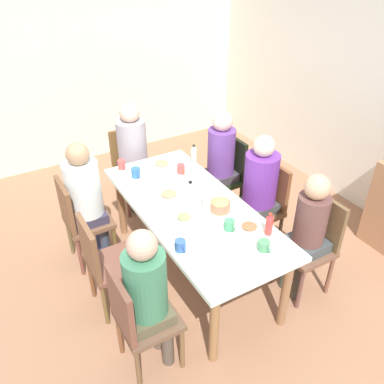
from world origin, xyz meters
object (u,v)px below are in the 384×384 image
object	(u,v)px
chair_6	(104,260)
chair_5	(131,164)
bottle_0	(269,225)
cup_5	(181,169)
chair_1	(265,203)
bottle_1	(207,199)
plate_2	(162,164)
bottle_3	(191,194)
bottle_2	(194,156)
person_5	(133,148)
person_1	(259,185)
person_3	(148,290)
bowl_0	(220,205)
person_4	(220,157)
plate_0	(169,195)
chair_3	(137,317)
person_2	(85,194)
chair_0	(313,240)
cup_6	(180,162)
person_0	(309,226)
cup_2	(122,165)
cup_4	(136,173)
cup_0	(264,246)
cup_3	(229,225)
plate_1	(184,218)
chair_2	(80,218)
chair_4	(226,173)
dining_table	(192,215)
cup_1	(180,246)

from	to	relation	value
chair_6	chair_5	bearing A→B (deg)	149.26
bottle_0	cup_5	bearing A→B (deg)	-173.40
chair_1	bottle_1	distance (m)	0.81
plate_2	bottle_3	size ratio (longest dim) A/B	1.03
bottle_2	chair_6	bearing A→B (deg)	-62.82
person_5	person_1	bearing A→B (deg)	29.51
person_3	bowl_0	size ratio (longest dim) A/B	7.05
person_4	bottle_2	bearing A→B (deg)	-82.26
plate_0	chair_5	bearing A→B (deg)	175.16
chair_3	bowl_0	bearing A→B (deg)	116.60
cup_5	bottle_3	size ratio (longest dim) A/B	0.47
person_1	chair_1	bearing A→B (deg)	90.00
person_1	plate_0	xyz separation A→B (m)	(-0.24, -0.81, 0.02)
person_2	person_4	distance (m)	1.44
chair_0	cup_6	bearing A→B (deg)	-157.71
person_0	cup_2	size ratio (longest dim) A/B	10.64
chair_0	cup_4	size ratio (longest dim) A/B	7.42
chair_0	chair_5	world-z (taller)	same
cup_0	cup_3	bearing A→B (deg)	-165.93
plate_0	person_4	bearing A→B (deg)	116.81
plate_2	chair_1	bearing A→B (deg)	42.36
bottle_1	bottle_0	bearing A→B (deg)	26.10
chair_3	bottle_2	world-z (taller)	bottle_2
person_3	bottle_3	xyz separation A→B (m)	(-0.68, 0.72, 0.14)
chair_1	chair_6	distance (m)	1.62
plate_1	cup_2	size ratio (longest dim) A/B	1.87
bottle_0	bottle_3	distance (m)	0.71
cup_4	cup_3	bearing A→B (deg)	15.53
cup_3	bottle_1	distance (m)	0.31
person_4	cup_6	xyz separation A→B (m)	(-0.03, -0.46, 0.05)
chair_2	cup_2	bearing A→B (deg)	115.27
chair_3	cup_3	world-z (taller)	chair_3
chair_4	cup_2	size ratio (longest dim) A/B	8.17
chair_5	plate_2	world-z (taller)	chair_5
cup_0	cup_2	size ratio (longest dim) A/B	1.14
chair_2	plate_2	bearing A→B (deg)	97.59
cup_4	cup_0	bearing A→B (deg)	15.20
cup_6	bottle_2	xyz separation A→B (m)	(0.08, 0.11, 0.07)
bottle_1	cup_6	bearing A→B (deg)	167.31
chair_5	bowl_0	xyz separation A→B (m)	(1.52, 0.18, 0.29)
chair_2	person_5	distance (m)	1.05
dining_table	cup_1	distance (m)	0.57
bottle_3	person_0	bearing A→B (deg)	46.34
chair_5	bottle_2	xyz separation A→B (m)	(0.75, 0.37, 0.34)
person_4	cup_4	bearing A→B (deg)	-92.56
person_5	bottle_3	xyz separation A→B (m)	(1.24, 0.00, 0.11)
chair_3	cup_1	world-z (taller)	chair_3
person_4	cup_6	world-z (taller)	person_4
cup_2	cup_3	world-z (taller)	cup_2
plate_2	bottle_0	distance (m)	1.40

